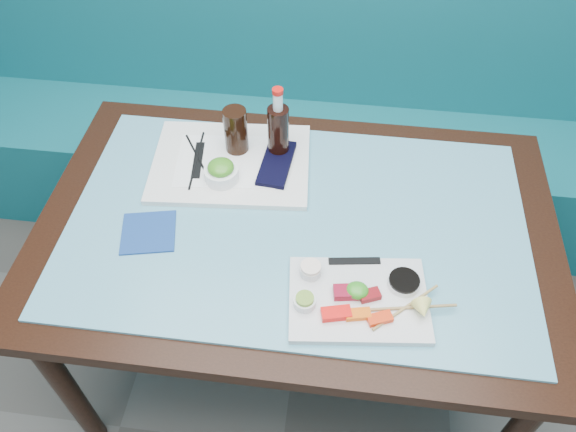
# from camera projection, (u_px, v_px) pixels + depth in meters

# --- Properties ---
(booth_bench) EXTENTS (3.00, 0.56, 1.17)m
(booth_bench) POSITION_uv_depth(u_px,v_px,m) (319.00, 130.00, 2.34)
(booth_bench) COLOR #11636C
(booth_bench) RESTS_ON ground
(dining_table) EXTENTS (1.40, 0.90, 0.75)m
(dining_table) POSITION_uv_depth(u_px,v_px,m) (296.00, 243.00, 1.57)
(dining_table) COLOR black
(dining_table) RESTS_ON ground
(glass_top) EXTENTS (1.22, 0.76, 0.01)m
(glass_top) POSITION_uv_depth(u_px,v_px,m) (297.00, 223.00, 1.51)
(glass_top) COLOR #5A9FB5
(glass_top) RESTS_ON dining_table
(sashimi_plate) EXTENTS (0.35, 0.27, 0.02)m
(sashimi_plate) POSITION_uv_depth(u_px,v_px,m) (358.00, 299.00, 1.33)
(sashimi_plate) COLOR silver
(sashimi_plate) RESTS_ON glass_top
(salmon_left) EXTENTS (0.07, 0.05, 0.02)m
(salmon_left) POSITION_uv_depth(u_px,v_px,m) (336.00, 313.00, 1.29)
(salmon_left) COLOR #F70E09
(salmon_left) RESTS_ON sashimi_plate
(salmon_mid) EXTENTS (0.06, 0.04, 0.01)m
(salmon_mid) POSITION_uv_depth(u_px,v_px,m) (358.00, 314.00, 1.29)
(salmon_mid) COLOR #FF5E0A
(salmon_mid) RESTS_ON sashimi_plate
(salmon_right) EXTENTS (0.06, 0.05, 0.01)m
(salmon_right) POSITION_uv_depth(u_px,v_px,m) (380.00, 318.00, 1.28)
(salmon_right) COLOR #F33009
(salmon_right) RESTS_ON sashimi_plate
(tuna_left) EXTENTS (0.07, 0.05, 0.02)m
(tuna_left) POSITION_uv_depth(u_px,v_px,m) (346.00, 292.00, 1.33)
(tuna_left) COLOR maroon
(tuna_left) RESTS_ON sashimi_plate
(tuna_right) EXTENTS (0.06, 0.05, 0.02)m
(tuna_right) POSITION_uv_depth(u_px,v_px,m) (370.00, 295.00, 1.32)
(tuna_right) COLOR maroon
(tuna_right) RESTS_ON sashimi_plate
(seaweed_garnish) EXTENTS (0.07, 0.06, 0.03)m
(seaweed_garnish) POSITION_uv_depth(u_px,v_px,m) (357.00, 290.00, 1.32)
(seaweed_garnish) COLOR #349121
(seaweed_garnish) RESTS_ON sashimi_plate
(ramekin_wasabi) EXTENTS (0.06, 0.06, 0.02)m
(ramekin_wasabi) POSITION_uv_depth(u_px,v_px,m) (305.00, 302.00, 1.31)
(ramekin_wasabi) COLOR white
(ramekin_wasabi) RESTS_ON sashimi_plate
(wasabi_fill) EXTENTS (0.05, 0.05, 0.01)m
(wasabi_fill) POSITION_uv_depth(u_px,v_px,m) (305.00, 298.00, 1.29)
(wasabi_fill) COLOR olive
(wasabi_fill) RESTS_ON ramekin_wasabi
(ramekin_ginger) EXTENTS (0.07, 0.07, 0.02)m
(ramekin_ginger) POSITION_uv_depth(u_px,v_px,m) (311.00, 271.00, 1.36)
(ramekin_ginger) COLOR silver
(ramekin_ginger) RESTS_ON sashimi_plate
(ginger_fill) EXTENTS (0.07, 0.07, 0.01)m
(ginger_fill) POSITION_uv_depth(u_px,v_px,m) (311.00, 267.00, 1.35)
(ginger_fill) COLOR #FFE5D1
(ginger_fill) RESTS_ON ramekin_ginger
(soy_dish) EXTENTS (0.09, 0.09, 0.02)m
(soy_dish) POSITION_uv_depth(u_px,v_px,m) (404.00, 283.00, 1.34)
(soy_dish) COLOR white
(soy_dish) RESTS_ON sashimi_plate
(soy_fill) EXTENTS (0.09, 0.09, 0.01)m
(soy_fill) POSITION_uv_depth(u_px,v_px,m) (404.00, 280.00, 1.34)
(soy_fill) COLOR black
(soy_fill) RESTS_ON soy_dish
(lemon_wedge) EXTENTS (0.05, 0.05, 0.05)m
(lemon_wedge) POSITION_uv_depth(u_px,v_px,m) (423.00, 310.00, 1.28)
(lemon_wedge) COLOR #FEF778
(lemon_wedge) RESTS_ON sashimi_plate
(chopstick_sleeve) EXTENTS (0.13, 0.04, 0.00)m
(chopstick_sleeve) POSITION_uv_depth(u_px,v_px,m) (354.00, 261.00, 1.39)
(chopstick_sleeve) COLOR black
(chopstick_sleeve) RESTS_ON sashimi_plate
(wooden_chopstick_a) EXTENTS (0.15, 0.14, 0.01)m
(wooden_chopstick_a) POSITION_uv_depth(u_px,v_px,m) (406.00, 307.00, 1.31)
(wooden_chopstick_a) COLOR #A6884E
(wooden_chopstick_a) RESTS_ON sashimi_plate
(wooden_chopstick_b) EXTENTS (0.22, 0.05, 0.01)m
(wooden_chopstick_b) POSITION_uv_depth(u_px,v_px,m) (410.00, 308.00, 1.30)
(wooden_chopstick_b) COLOR #997848
(wooden_chopstick_b) RESTS_ON sashimi_plate
(serving_tray) EXTENTS (0.48, 0.38, 0.02)m
(serving_tray) POSITION_uv_depth(u_px,v_px,m) (231.00, 163.00, 1.64)
(serving_tray) COLOR white
(serving_tray) RESTS_ON glass_top
(paper_placemat) EXTENTS (0.33, 0.25, 0.00)m
(paper_placemat) POSITION_uv_depth(u_px,v_px,m) (231.00, 161.00, 1.63)
(paper_placemat) COLOR white
(paper_placemat) RESTS_ON serving_tray
(seaweed_bowl) EXTENTS (0.11, 0.11, 0.04)m
(seaweed_bowl) POSITION_uv_depth(u_px,v_px,m) (222.00, 174.00, 1.57)
(seaweed_bowl) COLOR white
(seaweed_bowl) RESTS_ON serving_tray
(seaweed_salad) EXTENTS (0.10, 0.10, 0.04)m
(seaweed_salad) POSITION_uv_depth(u_px,v_px,m) (221.00, 167.00, 1.55)
(seaweed_salad) COLOR #408C20
(seaweed_salad) RESTS_ON seaweed_bowl
(cola_glass) EXTENTS (0.08, 0.08, 0.14)m
(cola_glass) POSITION_uv_depth(u_px,v_px,m) (236.00, 130.00, 1.62)
(cola_glass) COLOR black
(cola_glass) RESTS_ON serving_tray
(navy_pouch) EXTENTS (0.10, 0.19, 0.01)m
(navy_pouch) POSITION_uv_depth(u_px,v_px,m) (276.00, 163.00, 1.62)
(navy_pouch) COLOR black
(navy_pouch) RESTS_ON serving_tray
(fork) EXTENTS (0.04, 0.08, 0.01)m
(fork) POSITION_uv_depth(u_px,v_px,m) (279.00, 140.00, 1.69)
(fork) COLOR silver
(fork) RESTS_ON serving_tray
(black_chopstick_a) EXTENTS (0.02, 0.24, 0.01)m
(black_chopstick_a) POSITION_uv_depth(u_px,v_px,m) (197.00, 160.00, 1.63)
(black_chopstick_a) COLOR black
(black_chopstick_a) RESTS_ON serving_tray
(black_chopstick_b) EXTENTS (0.13, 0.21, 0.01)m
(black_chopstick_b) POSITION_uv_depth(u_px,v_px,m) (199.00, 160.00, 1.63)
(black_chopstick_b) COLOR black
(black_chopstick_b) RESTS_ON serving_tray
(tray_sleeve) EXTENTS (0.04, 0.15, 0.00)m
(tray_sleeve) POSITION_uv_depth(u_px,v_px,m) (198.00, 160.00, 1.63)
(tray_sleeve) COLOR black
(tray_sleeve) RESTS_ON serving_tray
(cola_bottle_body) EXTENTS (0.07, 0.07, 0.18)m
(cola_bottle_body) POSITION_uv_depth(u_px,v_px,m) (278.00, 134.00, 1.61)
(cola_bottle_body) COLOR black
(cola_bottle_body) RESTS_ON glass_top
(cola_bottle_neck) EXTENTS (0.04, 0.04, 0.05)m
(cola_bottle_neck) POSITION_uv_depth(u_px,v_px,m) (278.00, 101.00, 1.52)
(cola_bottle_neck) COLOR white
(cola_bottle_neck) RESTS_ON cola_bottle_body
(cola_bottle_cap) EXTENTS (0.03, 0.03, 0.01)m
(cola_bottle_cap) POSITION_uv_depth(u_px,v_px,m) (278.00, 91.00, 1.49)
(cola_bottle_cap) COLOR red
(cola_bottle_cap) RESTS_ON cola_bottle_neck
(blue_napkin) EXTENTS (0.17, 0.17, 0.01)m
(blue_napkin) POSITION_uv_depth(u_px,v_px,m) (148.00, 232.00, 1.48)
(blue_napkin) COLOR navy
(blue_napkin) RESTS_ON glass_top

